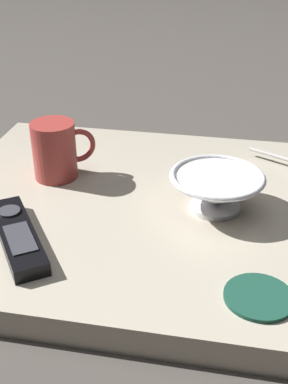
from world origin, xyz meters
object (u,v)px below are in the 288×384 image
(cereal_bowl, at_px, (217,188))
(tv_remote_near, at_px, (17,235))
(drink_coaster, at_px, (259,297))
(coffee_mug, at_px, (56,150))

(cereal_bowl, relative_size, tv_remote_near, 0.82)
(cereal_bowl, xyz_separation_m, drink_coaster, (-0.06, 0.19, -0.03))
(tv_remote_near, relative_size, drink_coaster, 2.09)
(coffee_mug, height_order, drink_coaster, coffee_mug)
(drink_coaster, bearing_deg, coffee_mug, -36.73)
(cereal_bowl, xyz_separation_m, coffee_mug, (0.26, -0.05, 0.01))
(drink_coaster, bearing_deg, cereal_bowl, -71.88)
(cereal_bowl, relative_size, drink_coaster, 1.71)
(tv_remote_near, distance_m, drink_coaster, 0.32)
(cereal_bowl, xyz_separation_m, tv_remote_near, (0.25, 0.14, -0.02))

